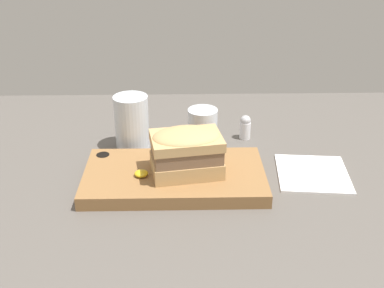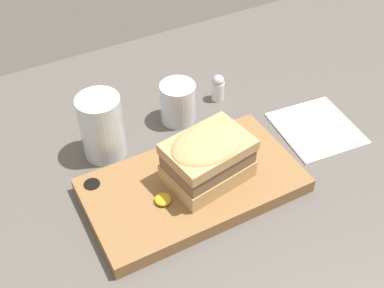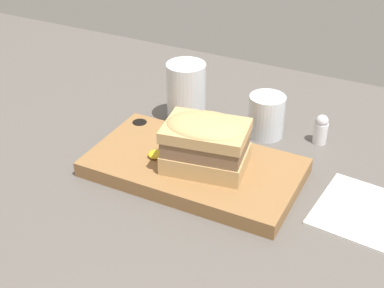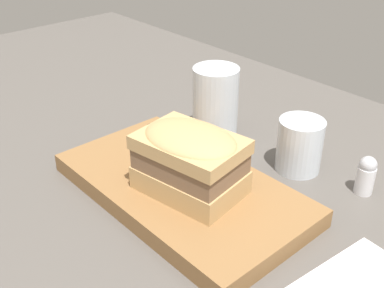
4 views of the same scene
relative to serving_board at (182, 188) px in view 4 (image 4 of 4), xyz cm
name	(u,v)px [view 4 (image 4 of 4)]	position (x,y,z in cm)	size (l,w,h in cm)	color
dining_table	(188,190)	(-1.48, 2.52, -2.35)	(182.01, 94.57, 2.00)	#56514C
serving_board	(182,188)	(0.00, 0.00, 0.00)	(36.16, 19.83, 2.76)	olive
sandwich	(190,158)	(2.51, -0.60, 6.32)	(14.89, 11.49, 9.25)	tan
mustard_dollop	(143,163)	(-6.39, -1.88, 1.89)	(2.71, 2.71, 1.08)	gold
water_glass	(215,108)	(-9.67, 15.96, 4.04)	(7.73, 7.73, 12.45)	silver
wine_glass	(299,147)	(6.49, 18.05, 2.50)	(6.91, 6.91, 8.28)	silver
salt_shaker	(366,175)	(16.73, 19.98, 1.62)	(2.61, 2.61, 5.87)	white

